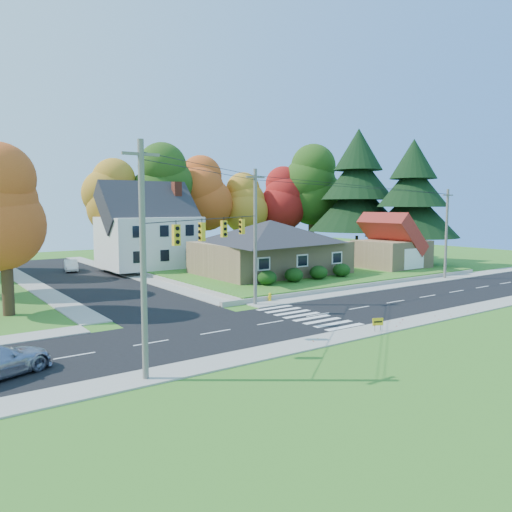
% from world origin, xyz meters
% --- Properties ---
extents(ground, '(120.00, 120.00, 0.00)m').
position_xyz_m(ground, '(0.00, 0.00, 0.00)').
color(ground, '#3D7923').
extents(road_main, '(90.00, 8.00, 0.02)m').
position_xyz_m(road_main, '(0.00, 0.00, 0.01)').
color(road_main, black).
rests_on(road_main, ground).
extents(road_cross, '(8.00, 44.00, 0.02)m').
position_xyz_m(road_cross, '(-8.00, 26.00, 0.01)').
color(road_cross, black).
rests_on(road_cross, ground).
extents(sidewalk_north, '(90.00, 2.00, 0.08)m').
position_xyz_m(sidewalk_north, '(0.00, 5.00, 0.04)').
color(sidewalk_north, '#9C9A90').
rests_on(sidewalk_north, ground).
extents(sidewalk_south, '(90.00, 2.00, 0.08)m').
position_xyz_m(sidewalk_south, '(0.00, -5.00, 0.04)').
color(sidewalk_south, '#9C9A90').
rests_on(sidewalk_south, ground).
extents(lawn, '(30.00, 30.00, 0.50)m').
position_xyz_m(lawn, '(13.00, 21.00, 0.25)').
color(lawn, '#3D7923').
rests_on(lawn, ground).
extents(ranch_house, '(14.60, 10.60, 5.40)m').
position_xyz_m(ranch_house, '(8.00, 16.00, 3.27)').
color(ranch_house, tan).
rests_on(ranch_house, lawn).
extents(colonial_house, '(10.40, 8.40, 9.60)m').
position_xyz_m(colonial_house, '(0.04, 28.00, 4.58)').
color(colonial_house, silver).
rests_on(colonial_house, lawn).
extents(garage, '(7.30, 6.30, 4.60)m').
position_xyz_m(garage, '(22.00, 11.99, 2.84)').
color(garage, tan).
rests_on(garage, lawn).
extents(hedge_row, '(10.70, 1.70, 1.27)m').
position_xyz_m(hedge_row, '(7.50, 9.80, 1.14)').
color(hedge_row, '#163A10').
rests_on(hedge_row, lawn).
extents(traffic_infrastructure, '(38.10, 10.66, 10.00)m').
position_xyz_m(traffic_infrastructure, '(-0.15, 1.35, 5.15)').
color(traffic_infrastructure, '#666059').
rests_on(traffic_infrastructure, ground).
extents(tree_lot_0, '(6.72, 6.72, 12.51)m').
position_xyz_m(tree_lot_0, '(-2.00, 34.00, 8.31)').
color(tree_lot_0, '#3F2A19').
rests_on(tree_lot_0, lawn).
extents(tree_lot_1, '(7.84, 7.84, 14.60)m').
position_xyz_m(tree_lot_1, '(4.00, 33.00, 9.61)').
color(tree_lot_1, '#3F2A19').
rests_on(tree_lot_1, lawn).
extents(tree_lot_2, '(7.28, 7.28, 13.56)m').
position_xyz_m(tree_lot_2, '(10.00, 34.00, 8.96)').
color(tree_lot_2, '#3F2A19').
rests_on(tree_lot_2, lawn).
extents(tree_lot_3, '(6.16, 6.16, 11.47)m').
position_xyz_m(tree_lot_3, '(16.00, 33.00, 7.65)').
color(tree_lot_3, '#3F2A19').
rests_on(tree_lot_3, lawn).
extents(tree_lot_4, '(6.72, 6.72, 12.51)m').
position_xyz_m(tree_lot_4, '(22.00, 32.00, 8.31)').
color(tree_lot_4, '#3F2A19').
rests_on(tree_lot_4, lawn).
extents(tree_lot_5, '(8.40, 8.40, 15.64)m').
position_xyz_m(tree_lot_5, '(26.00, 30.00, 10.27)').
color(tree_lot_5, '#3F2A19').
rests_on(tree_lot_5, lawn).
extents(conifer_east_a, '(12.80, 12.80, 16.96)m').
position_xyz_m(conifer_east_a, '(27.00, 22.00, 9.39)').
color(conifer_east_a, '#3F2A19').
rests_on(conifer_east_a, lawn).
extents(conifer_east_b, '(11.20, 11.20, 14.84)m').
position_xyz_m(conifer_east_b, '(28.00, 14.00, 8.28)').
color(conifer_east_b, '#3F2A19').
rests_on(conifer_east_b, lawn).
extents(tree_west_0, '(6.16, 6.16, 11.47)m').
position_xyz_m(tree_west_0, '(-17.00, 12.00, 7.15)').
color(tree_west_0, '#3F2A19').
rests_on(tree_west_0, ground).
extents(white_car, '(2.09, 4.03, 1.27)m').
position_xyz_m(white_car, '(-7.31, 32.94, 0.65)').
color(white_car, white).
rests_on(white_car, road_cross).
extents(fire_hydrant, '(0.40, 0.31, 0.69)m').
position_xyz_m(fire_hydrant, '(0.19, 5.66, 0.33)').
color(fire_hydrant, gold).
rests_on(fire_hydrant, ground).
extents(yard_sign, '(0.62, 0.30, 0.83)m').
position_xyz_m(yard_sign, '(-0.25, -5.41, 0.59)').
color(yard_sign, black).
rests_on(yard_sign, ground).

